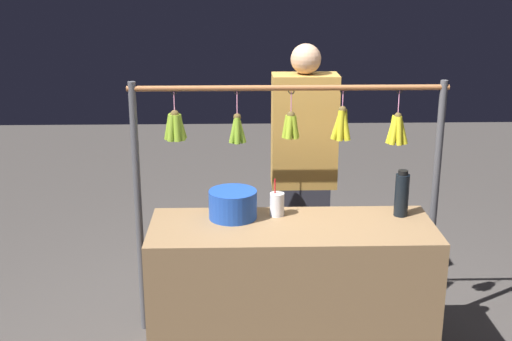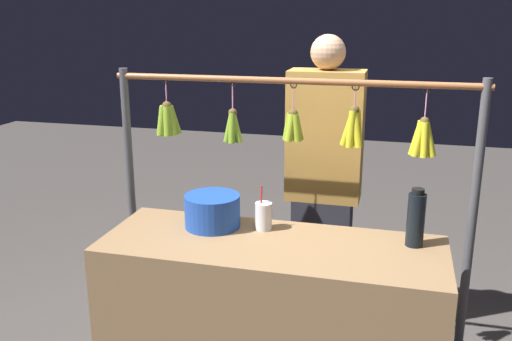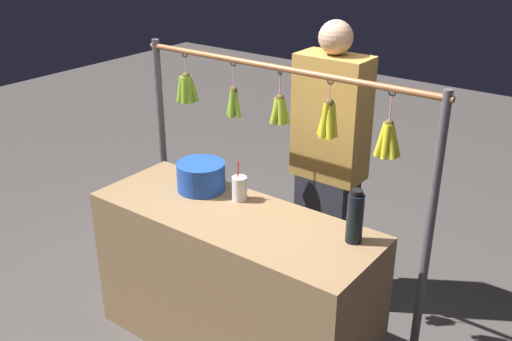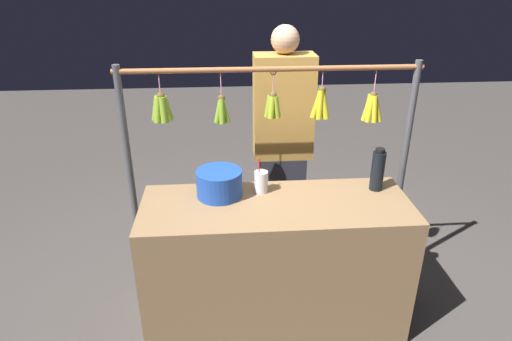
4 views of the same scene
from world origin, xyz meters
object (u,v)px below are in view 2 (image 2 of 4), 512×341
water_bottle (416,219)px  blue_bucket (212,211)px  drink_cup (264,216)px  vendor_person (323,192)px

water_bottle → blue_bucket: 0.95m
water_bottle → blue_bucket: (0.95, 0.01, -0.05)m
water_bottle → blue_bucket: bearing=0.5°
water_bottle → drink_cup: bearing=-1.6°
vendor_person → water_bottle: bearing=129.0°
blue_bucket → vendor_person: vendor_person is taller
blue_bucket → vendor_person: size_ratio=0.15×
blue_bucket → vendor_person: 0.77m
blue_bucket → drink_cup: size_ratio=1.25×
drink_cup → vendor_person: size_ratio=0.12×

